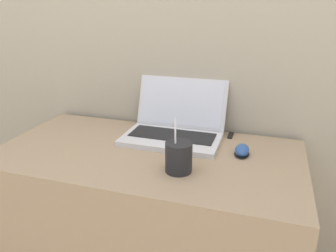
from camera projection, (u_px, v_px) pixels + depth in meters
wall_back at (173, 7)px, 1.35m from camera, size 7.00×0.04×2.50m
desk at (149, 232)px, 1.36m from camera, size 1.14×0.59×0.74m
laptop at (175, 125)px, 1.35m from camera, size 0.39×0.31×0.22m
drink_cup at (179, 157)px, 1.07m from camera, size 0.09×0.09×0.18m
computer_mouse at (242, 151)px, 1.20m from camera, size 0.06×0.09×0.04m
usb_stick at (230, 135)px, 1.37m from camera, size 0.02×0.06×0.01m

